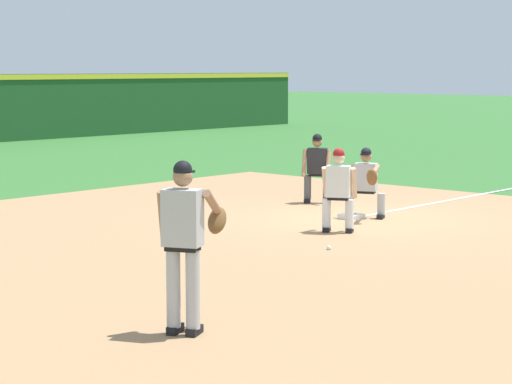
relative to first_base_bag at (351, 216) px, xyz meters
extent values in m
plane|color=#336B2D|center=(0.00, 0.00, -0.04)|extent=(160.00, 160.00, 0.00)
cube|color=#A87F56|center=(-3.92, -1.80, -0.04)|extent=(18.00, 18.00, 0.01)
cube|color=white|center=(5.63, 0.00, -0.04)|extent=(11.25, 0.10, 0.00)
cube|color=white|center=(0.00, 0.00, 0.00)|extent=(0.38, 0.38, 0.09)
sphere|color=white|center=(-2.85, -1.67, -0.01)|extent=(0.07, 0.07, 0.07)
cube|color=black|center=(-7.86, -3.48, 0.00)|extent=(0.28, 0.21, 0.09)
cylinder|color=#B2B2B7|center=(-7.89, -3.49, 0.46)|extent=(0.15, 0.15, 0.84)
cube|color=black|center=(-7.77, -3.68, 0.00)|extent=(0.28, 0.21, 0.09)
cylinder|color=#B2B2B7|center=(-7.80, -3.69, 0.46)|extent=(0.15, 0.15, 0.84)
cube|color=black|center=(-7.85, -3.59, 0.90)|extent=(0.32, 0.39, 0.06)
cube|color=#B2B2B7|center=(-7.85, -3.59, 1.22)|extent=(0.38, 0.46, 0.60)
sphere|color=#9E7051|center=(-7.83, -3.58, 1.65)|extent=(0.21, 0.21, 0.21)
sphere|color=black|center=(-7.83, -3.58, 1.72)|extent=(0.20, 0.20, 0.20)
cube|color=black|center=(-7.75, -3.55, 1.69)|extent=(0.17, 0.20, 0.02)
cylinder|color=#9E7051|center=(-7.88, -3.33, 1.19)|extent=(0.21, 0.16, 0.59)
cylinder|color=#9E7051|center=(-7.47, -3.70, 1.31)|extent=(0.52, 0.30, 0.41)
ellipsoid|color=brown|center=(-7.40, -3.66, 1.14)|extent=(0.35, 0.31, 0.34)
cube|color=black|center=(0.36, -0.42, 0.00)|extent=(0.28, 0.20, 0.09)
cylinder|color=#B2B2B7|center=(0.39, -0.40, 0.23)|extent=(0.15, 0.15, 0.40)
cube|color=black|center=(0.12, 0.13, 0.00)|extent=(0.28, 0.20, 0.09)
cylinder|color=#B2B2B7|center=(0.16, 0.15, 0.23)|extent=(0.15, 0.15, 0.40)
cube|color=black|center=(0.27, -0.13, 0.46)|extent=(0.32, 0.39, 0.06)
cube|color=#B2B2B7|center=(0.27, -0.13, 0.73)|extent=(0.38, 0.46, 0.52)
sphere|color=#9E7051|center=(0.26, -0.13, 1.12)|extent=(0.21, 0.21, 0.21)
sphere|color=black|center=(0.26, -0.13, 1.20)|extent=(0.20, 0.20, 0.20)
cube|color=black|center=(0.17, -0.17, 1.17)|extent=(0.17, 0.20, 0.02)
cylinder|color=#9E7051|center=(-0.01, -0.52, 0.88)|extent=(0.57, 0.31, 0.24)
cylinder|color=#9E7051|center=(0.09, 0.06, 0.67)|extent=(0.25, 0.18, 0.58)
ellipsoid|color=brown|center=(-0.21, -0.60, 0.80)|extent=(0.28, 0.27, 0.35)
cube|color=black|center=(-1.50, -0.58, 0.00)|extent=(0.28, 0.22, 0.09)
cylinder|color=white|center=(-1.53, -0.60, 0.28)|extent=(0.15, 0.15, 0.50)
cube|color=black|center=(-1.31, -0.93, 0.00)|extent=(0.28, 0.22, 0.09)
cylinder|color=white|center=(-1.35, -0.95, 0.28)|extent=(0.15, 0.15, 0.50)
cube|color=black|center=(-1.44, -0.77, 0.55)|extent=(0.34, 0.39, 0.06)
cube|color=white|center=(-1.44, -0.77, 0.85)|extent=(0.40, 0.47, 0.54)
sphere|color=#DBB28E|center=(-1.42, -0.76, 1.25)|extent=(0.21, 0.21, 0.21)
sphere|color=maroon|center=(-1.42, -0.76, 1.32)|extent=(0.20, 0.20, 0.20)
cube|color=maroon|center=(-1.34, -0.72, 1.29)|extent=(0.18, 0.20, 0.02)
cylinder|color=#DBB28E|center=(-1.43, -0.48, 0.81)|extent=(0.33, 0.23, 0.56)
cylinder|color=#DBB28E|center=(-1.19, -0.92, 0.81)|extent=(0.33, 0.23, 0.56)
cube|color=black|center=(1.38, 1.68, 0.00)|extent=(0.28, 0.23, 0.09)
cylinder|color=#515154|center=(1.42, 1.70, 0.28)|extent=(0.15, 0.15, 0.50)
cube|color=black|center=(1.18, 2.02, 0.00)|extent=(0.28, 0.23, 0.09)
cylinder|color=#515154|center=(1.21, 2.04, 0.28)|extent=(0.15, 0.15, 0.50)
cube|color=black|center=(1.32, 1.87, 0.55)|extent=(0.35, 0.39, 0.06)
cube|color=#232326|center=(1.32, 1.87, 0.85)|extent=(0.41, 0.47, 0.54)
sphere|color=#9E7051|center=(1.30, 1.86, 1.25)|extent=(0.21, 0.21, 0.21)
sphere|color=black|center=(1.30, 1.86, 1.32)|extent=(0.20, 0.20, 0.20)
cube|color=black|center=(1.22, 1.82, 1.29)|extent=(0.18, 0.20, 0.02)
cylinder|color=#9E7051|center=(1.32, 1.58, 0.81)|extent=(0.33, 0.24, 0.56)
cylinder|color=#9E7051|center=(1.06, 2.01, 0.81)|extent=(0.33, 0.24, 0.56)
camera|label=1|loc=(-15.01, -11.05, 2.76)|focal=70.00mm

